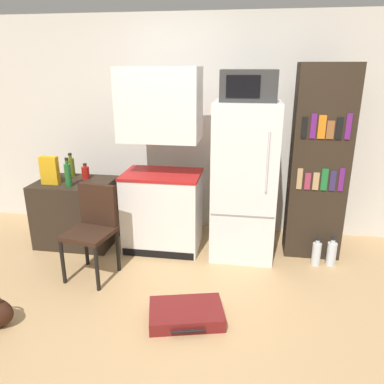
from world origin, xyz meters
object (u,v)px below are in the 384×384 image
Objects in this scene: bottle_olive_oil at (71,167)px; bookshelf at (319,165)px; suitcase_large_flat at (186,314)px; water_bottle_middle at (316,253)px; bottle_blue_soda at (43,170)px; chair at (93,223)px; water_bottle_front at (331,253)px; side_table at (77,212)px; bottle_clear_short at (53,173)px; bottle_green_tall at (68,174)px; microwave at (249,85)px; kitchen_hutch at (162,169)px; cereal_box at (50,170)px; refrigerator at (244,182)px; bottle_ketchup_red at (86,172)px.

bookshelf is at bearing -0.70° from bottle_olive_oil.
suitcase_large_flat is 1.57m from water_bottle_middle.
chair is at bearing -37.58° from bottle_blue_soda.
water_bottle_front is (1.30, 1.09, 0.08)m from suitcase_large_flat.
side_table reaches higher than water_bottle_middle.
chair is 1.23m from suitcase_large_flat.
bottle_clear_short is 0.40m from bottle_green_tall.
microwave is 1.69× the size of bottle_green_tall.
kitchen_hutch is 7.70× the size of bottle_blue_soda.
kitchen_hutch is 1.19m from cereal_box.
bottle_olive_oil is 0.91× the size of cereal_box.
water_bottle_middle is (2.60, -0.13, -0.23)m from side_table.
water_bottle_middle is at bearing -5.54° from kitchen_hutch.
suitcase_large_flat is at bearing -107.95° from refrigerator.
microwave is (-0.00, -0.00, 0.94)m from refrigerator.
bookshelf is 7.19× the size of bottle_olive_oil.
bottle_clear_short reaches higher than side_table.
microwave is 2.23m from cereal_box.
bookshelf is at bearing 10.02° from refrigerator.
bottle_olive_oil is at bearing 124.53° from suitcase_large_flat.
bottle_ketchup_red reaches higher than bottle_clear_short.
cereal_box is at bearing -176.09° from refrigerator.
bottle_clear_short is (-2.85, -0.07, -0.20)m from bookshelf.
water_bottle_front is at bearing -55.46° from bookshelf.
microwave is at bearing 35.10° from chair.
bookshelf reaches higher than bottle_green_tall.
water_bottle_middle is (2.96, -0.15, -0.70)m from bottle_blue_soda.
bottle_clear_short is at bearing 178.40° from microwave.
bottle_olive_oil is at bearing 31.50° from bottle_clear_short.
bottle_clear_short is 3.10m from water_bottle_front.
bottle_green_tall is (0.39, -0.19, 0.02)m from bottle_blue_soda.
side_table is 0.56m from cereal_box.
bookshelf is 11.33× the size of bottle_ketchup_red.
cereal_box is at bearing 153.88° from chair.
water_bottle_front reaches higher than suitcase_large_flat.
bottle_clear_short is 1.05m from chair.
chair is 2.22m from water_bottle_middle.
bottle_olive_oil reaches higher than bottle_ketchup_red.
bottle_green_tall is 1.01× the size of water_bottle_front.
refrigerator is at bearing 172.26° from water_bottle_front.
bottle_olive_oil is (-1.95, 0.16, 0.03)m from refrigerator.
water_bottle_front is at bearing 25.79° from suitcase_large_flat.
chair is (0.58, -0.80, -0.31)m from bottle_olive_oil.
water_bottle_front is (0.91, -0.12, -1.62)m from microwave.
water_bottle_front is at bearing 8.16° from water_bottle_middle.
cereal_box is (-2.78, -0.27, -0.11)m from bookshelf.
water_bottle_middle is (-0.15, -0.02, -0.00)m from water_bottle_front.
cereal_box is at bearing -179.68° from water_bottle_front.
water_bottle_front is (0.91, -0.12, -0.67)m from refrigerator.
side_table is at bearing -123.43° from bottle_ketchup_red.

